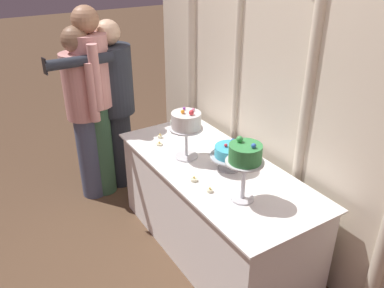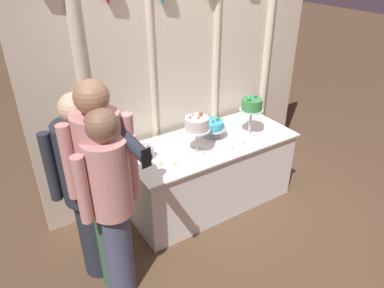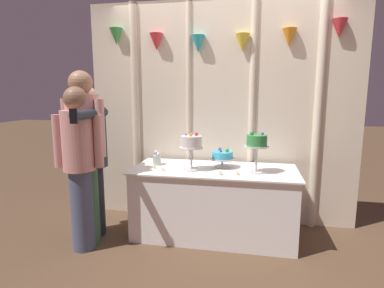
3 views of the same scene
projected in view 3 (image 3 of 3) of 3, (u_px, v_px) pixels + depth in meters
ground_plane at (212, 239)px, 3.23m from camera, size 24.00×24.00×0.00m
draped_curtain at (220, 109)px, 3.55m from camera, size 3.08×0.16×2.53m
cake_table at (214, 202)px, 3.27m from camera, size 1.70×0.75×0.73m
cake_display_leftmost at (191, 144)px, 3.11m from camera, size 0.24×0.24×0.39m
cake_display_center at (222, 156)px, 3.25m from camera, size 0.28×0.28×0.21m
cake_display_rightmost at (257, 143)px, 3.00m from camera, size 0.23×0.23×0.41m
flower_vase at (157, 159)px, 3.36m from camera, size 0.09×0.11×0.16m
tealight_far_left at (155, 167)px, 3.21m from camera, size 0.04×0.04×0.04m
tealight_near_left at (163, 170)px, 3.13m from camera, size 0.05×0.05×0.03m
tealight_near_right at (220, 174)px, 2.97m from camera, size 0.05×0.05×0.04m
tealight_far_right at (237, 174)px, 2.96m from camera, size 0.04×0.04×0.03m
guest_girl_blue_dress at (89, 156)px, 3.20m from camera, size 0.52×0.82×1.58m
guest_man_dark_suit at (79, 162)px, 2.89m from camera, size 0.46×0.34×1.56m
guest_man_pink_jacket at (84, 151)px, 2.98m from camera, size 0.47×0.36×1.71m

